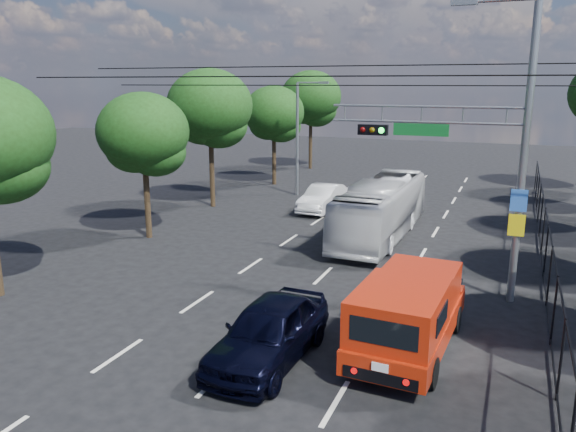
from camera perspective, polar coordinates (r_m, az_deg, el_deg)
The scene contains 14 objects.
ground at distance 14.35m, azimuth -7.13°, elevation -15.95°, with size 120.00×120.00×0.00m, color black.
lane_markings at distance 26.56m, azimuth 7.74°, elevation -2.01°, with size 6.12×38.00×0.01m.
signal_mast at distance 18.94m, azimuth 19.27°, elevation 7.31°, with size 6.43×0.39×9.50m.
streetlight_left at distance 35.31m, azimuth 1.21°, elevation 8.42°, with size 2.09×0.22×7.08m.
utility_wires at distance 20.65m, azimuth 4.65°, elevation 13.99°, with size 22.00×5.04×0.74m.
fence_right at distance 23.81m, azimuth 24.65°, elevation -2.38°, with size 0.06×34.03×2.00m.
tree_left_b at distance 26.07m, azimuth -14.40°, elevation 7.65°, with size 4.08×4.08×6.63m.
tree_left_c at distance 32.20m, azimuth -7.88°, elevation 10.41°, with size 4.80×4.80×7.80m.
tree_left_d at distance 39.20m, azimuth -1.41°, elevation 10.05°, with size 4.20×4.20×6.83m.
tree_left_e at distance 46.66m, azimuth 2.37°, elevation 11.58°, with size 4.92×4.92×7.99m.
red_pickup at distance 15.31m, azimuth 12.19°, elevation -9.49°, with size 2.37×5.81×2.12m.
navy_hatchback at distance 14.68m, azimuth -1.93°, elevation -11.62°, with size 1.90×4.72×1.61m, color black.
white_bus at distance 26.18m, azimuth 9.46°, elevation 0.72°, with size 2.26×9.64×2.69m, color silver.
white_van at distance 31.40m, azimuth 3.59°, elevation 1.84°, with size 1.53×4.40×1.45m, color silver.
Camera 1 is at (6.27, -10.84, 7.01)m, focal length 35.00 mm.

